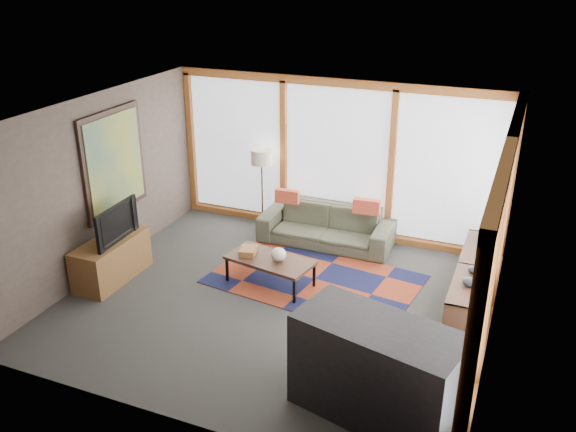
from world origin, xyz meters
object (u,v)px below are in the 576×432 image
at_px(tv_console, 112,260).
at_px(bar_counter, 377,370).
at_px(television, 111,222).
at_px(bookshelf, 472,284).
at_px(coffee_table, 270,271).
at_px(floor_lamp, 262,190).
at_px(sofa, 326,226).

bearing_deg(tv_console, bar_counter, -17.04).
bearing_deg(television, bookshelf, -78.06).
bearing_deg(coffee_table, tv_console, -161.66).
relative_size(floor_lamp, bookshelf, 0.61).
bearing_deg(sofa, tv_console, -137.97).
height_order(floor_lamp, tv_console, floor_lamp).
height_order(television, bar_counter, television).
relative_size(bookshelf, television, 2.45).
relative_size(sofa, bar_counter, 1.28).
relative_size(television, bar_counter, 0.56).
distance_m(tv_console, bar_counter, 4.44).
xyz_separation_m(coffee_table, tv_console, (-2.17, -0.72, 0.11)).
distance_m(floor_lamp, television, 2.71).
height_order(floor_lamp, coffee_table, floor_lamp).
xyz_separation_m(sofa, tv_console, (-2.47, -2.28, -0.00)).
height_order(sofa, bookshelf, sofa).
xyz_separation_m(floor_lamp, coffee_table, (0.91, -1.72, -0.50)).
bearing_deg(bookshelf, television, -165.46).
distance_m(coffee_table, bookshelf, 2.76).
relative_size(tv_console, television, 1.32).
bearing_deg(tv_console, floor_lamp, 62.62).
height_order(sofa, tv_console, sofa).
distance_m(tv_console, television, 0.58).
distance_m(bookshelf, television, 5.02).
distance_m(sofa, television, 3.35).
relative_size(bookshelf, bar_counter, 1.38).
height_order(sofa, floor_lamp, floor_lamp).
height_order(floor_lamp, bookshelf, floor_lamp).
bearing_deg(television, sofa, -49.75).
height_order(sofa, coffee_table, sofa).
xyz_separation_m(television, bar_counter, (4.19, -1.34, -0.36)).
distance_m(sofa, coffee_table, 1.59).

